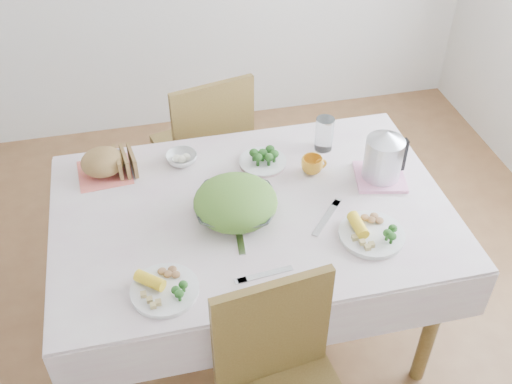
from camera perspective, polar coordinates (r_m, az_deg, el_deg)
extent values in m
plane|color=brown|center=(2.85, -0.31, -12.94)|extent=(3.60, 3.60, 0.00)
cube|color=brown|center=(2.55, -0.34, -7.95)|extent=(1.40, 0.90, 0.75)
cube|color=beige|center=(2.28, -0.38, -1.61)|extent=(1.50, 1.00, 0.01)
cube|color=brown|center=(3.09, -5.20, 4.28)|extent=(0.51, 0.51, 0.93)
imported|color=white|center=(2.23, -1.95, -1.51)|extent=(0.36, 0.36, 0.07)
cylinder|color=white|center=(2.01, -8.68, -9.20)|extent=(0.31, 0.31, 0.02)
cylinder|color=white|center=(2.20, 10.95, -3.99)|extent=(0.30, 0.30, 0.02)
cylinder|color=beige|center=(2.48, 0.64, 2.89)|extent=(0.25, 0.25, 0.02)
cube|color=#E26559|center=(2.51, -14.20, 1.82)|extent=(0.23, 0.23, 0.00)
ellipsoid|color=brown|center=(2.48, -14.40, 2.82)|extent=(0.19, 0.18, 0.10)
imported|color=white|center=(2.50, -7.09, 3.19)|extent=(0.17, 0.17, 0.04)
imported|color=gold|center=(2.43, 5.36, 2.57)|extent=(0.10, 0.10, 0.07)
cylinder|color=white|center=(2.55, 6.51, 5.36)|extent=(0.10, 0.10, 0.15)
cube|color=#FF9BCA|center=(2.46, 11.71, 1.43)|extent=(0.23, 0.23, 0.02)
cylinder|color=#B2B5BA|center=(2.39, 12.07, 3.53)|extent=(0.19, 0.19, 0.21)
cube|color=silver|center=(2.17, -1.61, -4.02)|extent=(0.04, 0.21, 0.00)
cube|color=silver|center=(2.25, 6.73, -2.44)|extent=(0.16, 0.18, 0.00)
cube|color=silver|center=(2.04, 0.89, -7.85)|extent=(0.20, 0.04, 0.00)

